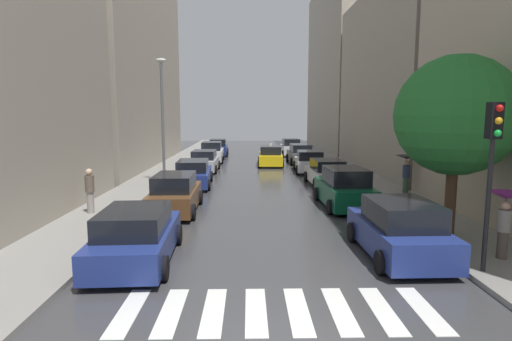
% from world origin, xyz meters
% --- Properties ---
extents(ground_plane, '(28.00, 72.00, 0.04)m').
position_xyz_m(ground_plane, '(0.00, 24.00, -0.02)').
color(ground_plane, '#39393B').
extents(sidewalk_left, '(3.00, 72.00, 0.15)m').
position_xyz_m(sidewalk_left, '(-6.50, 24.00, 0.07)').
color(sidewalk_left, gray).
rests_on(sidewalk_left, ground).
extents(sidewalk_right, '(3.00, 72.00, 0.15)m').
position_xyz_m(sidewalk_right, '(6.50, 24.00, 0.07)').
color(sidewalk_right, gray).
rests_on(sidewalk_right, ground).
extents(crosswalk_stripes, '(6.75, 2.20, 0.01)m').
position_xyz_m(crosswalk_stripes, '(0.00, 2.02, 0.01)').
color(crosswalk_stripes, silver).
rests_on(crosswalk_stripes, ground).
extents(building_left_mid, '(6.00, 21.58, 18.37)m').
position_xyz_m(building_left_mid, '(-11.00, 28.11, 9.19)').
color(building_left_mid, '#9E9384').
rests_on(building_left_mid, ground).
extents(building_right_mid, '(6.00, 17.07, 13.11)m').
position_xyz_m(building_right_mid, '(11.00, 24.01, 6.56)').
color(building_right_mid, '#9E9384').
rests_on(building_right_mid, ground).
extents(building_right_far, '(6.00, 21.04, 19.69)m').
position_xyz_m(building_right_far, '(11.00, 43.64, 9.85)').
color(building_right_far, '#9E9384').
rests_on(building_right_far, ground).
extents(parked_car_left_nearest, '(2.32, 4.53, 1.56)m').
position_xyz_m(parked_car_left_nearest, '(-3.77, 5.05, 0.74)').
color(parked_car_left_nearest, navy).
rests_on(parked_car_left_nearest, ground).
extents(parked_car_left_second, '(2.06, 4.46, 1.67)m').
position_xyz_m(parked_car_left_second, '(-3.74, 11.09, 0.78)').
color(parked_car_left_second, brown).
rests_on(parked_car_left_second, ground).
extents(parked_car_left_third, '(2.28, 4.80, 1.55)m').
position_xyz_m(parked_car_left_third, '(-3.82, 17.53, 0.73)').
color(parked_car_left_third, navy).
rests_on(parked_car_left_third, ground).
extents(parked_car_left_fourth, '(2.10, 4.25, 1.57)m').
position_xyz_m(parked_car_left_fourth, '(-3.84, 23.85, 0.74)').
color(parked_car_left_fourth, '#B2B7BF').
rests_on(parked_car_left_fourth, ground).
extents(parked_car_left_fifth, '(2.14, 4.78, 1.79)m').
position_xyz_m(parked_car_left_fifth, '(-3.84, 30.18, 0.83)').
color(parked_car_left_fifth, silver).
rests_on(parked_car_left_fifth, ground).
extents(parked_car_left_sixth, '(2.06, 4.24, 1.69)m').
position_xyz_m(parked_car_left_sixth, '(-3.70, 35.90, 0.79)').
color(parked_car_left_sixth, navy).
rests_on(parked_car_left_sixth, ground).
extents(parked_car_right_nearest, '(2.22, 4.28, 1.69)m').
position_xyz_m(parked_car_right_nearest, '(3.81, 5.36, 0.79)').
color(parked_car_right_nearest, navy).
rests_on(parked_car_right_nearest, ground).
extents(parked_car_right_second, '(2.20, 4.41, 1.81)m').
position_xyz_m(parked_car_right_second, '(3.72, 11.92, 0.84)').
color(parked_car_right_second, '#0C4C2D').
rests_on(parked_car_right_second, ground).
extents(parked_car_right_third, '(2.22, 4.39, 1.55)m').
position_xyz_m(parked_car_right_third, '(3.99, 17.68, 0.73)').
color(parked_car_right_third, silver).
rests_on(parked_car_right_third, ground).
extents(parked_car_right_fourth, '(2.32, 4.19, 1.55)m').
position_xyz_m(parked_car_right_fourth, '(3.85, 23.52, 0.73)').
color(parked_car_right_fourth, silver).
rests_on(parked_car_right_fourth, ground).
extents(parked_car_right_fifth, '(2.11, 4.74, 1.65)m').
position_xyz_m(parked_car_right_fifth, '(3.84, 28.98, 0.77)').
color(parked_car_right_fifth, '#474C51').
rests_on(parked_car_right_fifth, ground).
extents(parked_car_right_sixth, '(2.07, 4.24, 1.74)m').
position_xyz_m(parked_car_right_sixth, '(3.71, 35.71, 0.81)').
color(parked_car_right_sixth, silver).
rests_on(parked_car_right_sixth, ground).
extents(taxi_midroad, '(2.21, 4.53, 1.81)m').
position_xyz_m(taxi_midroad, '(1.20, 27.29, 0.76)').
color(taxi_midroad, yellow).
rests_on(taxi_midroad, ground).
extents(pedestrian_near_tree, '(0.90, 0.90, 1.89)m').
position_xyz_m(pedestrian_near_tree, '(6.50, 4.75, 1.48)').
color(pedestrian_near_tree, brown).
rests_on(pedestrian_near_tree, sidewalk_right).
extents(pedestrian_by_kerb, '(1.12, 1.12, 1.94)m').
position_xyz_m(pedestrian_by_kerb, '(7.48, 14.49, 1.62)').
color(pedestrian_by_kerb, '#38513D').
rests_on(pedestrian_by_kerb, sidewalk_right).
extents(pedestrian_far_side, '(0.36, 0.36, 1.83)m').
position_xyz_m(pedestrian_far_side, '(-7.07, 10.38, 1.12)').
color(pedestrian_far_side, gray).
rests_on(pedestrian_far_side, sidewalk_left).
extents(street_tree_right, '(3.94, 3.94, 5.94)m').
position_xyz_m(street_tree_right, '(6.19, 7.20, 4.11)').
color(street_tree_right, '#513823').
rests_on(street_tree_right, sidewalk_right).
extents(traffic_light_right_corner, '(0.30, 0.42, 4.30)m').
position_xyz_m(traffic_light_right_corner, '(5.45, 3.81, 3.29)').
color(traffic_light_right_corner, black).
rests_on(traffic_light_right_corner, sidewalk_right).
extents(lamp_post_left, '(0.60, 0.28, 7.17)m').
position_xyz_m(lamp_post_left, '(-5.55, 17.75, 4.27)').
color(lamp_post_left, '#595B60').
rests_on(lamp_post_left, sidewalk_left).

